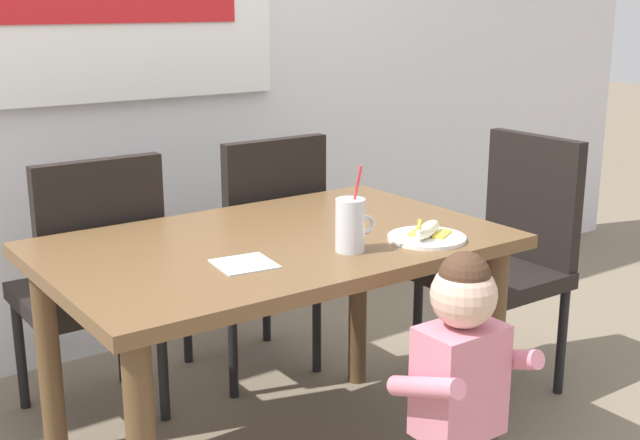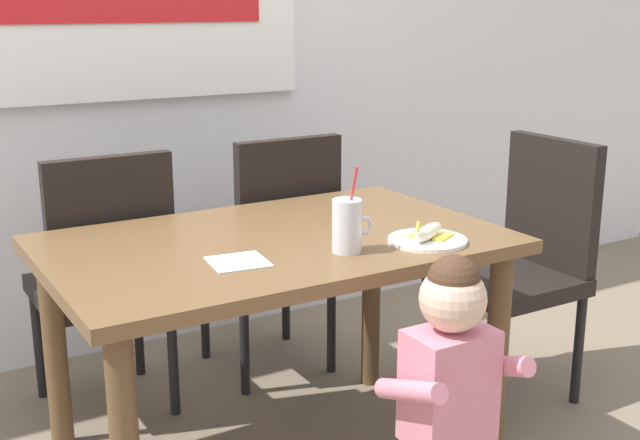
{
  "view_description": "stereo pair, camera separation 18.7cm",
  "coord_description": "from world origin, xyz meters",
  "px_view_note": "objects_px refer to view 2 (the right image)",
  "views": [
    {
      "loc": [
        -1.23,
        -1.97,
        1.44
      ],
      "look_at": [
        0.11,
        -0.08,
        0.82
      ],
      "focal_mm": 45.97,
      "sensor_mm": 36.0,
      "label": 1
    },
    {
      "loc": [
        -1.08,
        -2.07,
        1.44
      ],
      "look_at": [
        0.11,
        -0.08,
        0.82
      ],
      "focal_mm": 45.97,
      "sensor_mm": 36.0,
      "label": 2
    }
  ],
  "objects_px": {
    "milk_cup": "(347,229)",
    "paper_napkin": "(238,262)",
    "dining_table": "(275,273)",
    "dining_chair_right": "(275,242)",
    "snack_plate": "(427,240)",
    "dining_chair_left": "(105,271)",
    "peeled_banana": "(429,232)",
    "toddler_standing": "(450,373)",
    "dining_chair_far": "(525,254)"
  },
  "relations": [
    {
      "from": "dining_chair_left",
      "to": "peeled_banana",
      "type": "xyz_separation_m",
      "value": [
        0.71,
        -0.87,
        0.25
      ]
    },
    {
      "from": "milk_cup",
      "to": "peeled_banana",
      "type": "bearing_deg",
      "value": -10.45
    },
    {
      "from": "toddler_standing",
      "to": "paper_napkin",
      "type": "distance_m",
      "value": 0.63
    },
    {
      "from": "dining_table",
      "to": "dining_chair_left",
      "type": "xyz_separation_m",
      "value": [
        -0.35,
        0.6,
        -0.11
      ]
    },
    {
      "from": "dining_chair_right",
      "to": "snack_plate",
      "type": "distance_m",
      "value": 0.91
    },
    {
      "from": "dining_chair_far",
      "to": "paper_napkin",
      "type": "bearing_deg",
      "value": -82.14
    },
    {
      "from": "dining_chair_left",
      "to": "dining_chair_right",
      "type": "xyz_separation_m",
      "value": [
        0.67,
        0.01,
        0.0
      ]
    },
    {
      "from": "peeled_banana",
      "to": "dining_chair_left",
      "type": "bearing_deg",
      "value": 129.07
    },
    {
      "from": "dining_chair_right",
      "to": "dining_chair_left",
      "type": "bearing_deg",
      "value": 1.01
    },
    {
      "from": "milk_cup",
      "to": "dining_table",
      "type": "bearing_deg",
      "value": 116.05
    },
    {
      "from": "dining_chair_far",
      "to": "peeled_banana",
      "type": "height_order",
      "value": "dining_chair_far"
    },
    {
      "from": "peeled_banana",
      "to": "dining_chair_far",
      "type": "bearing_deg",
      "value": 22.52
    },
    {
      "from": "milk_cup",
      "to": "snack_plate",
      "type": "xyz_separation_m",
      "value": [
        0.25,
        -0.04,
        -0.06
      ]
    },
    {
      "from": "snack_plate",
      "to": "peeled_banana",
      "type": "height_order",
      "value": "peeled_banana"
    },
    {
      "from": "milk_cup",
      "to": "peeled_banana",
      "type": "distance_m",
      "value": 0.26
    },
    {
      "from": "dining_chair_far",
      "to": "peeled_banana",
      "type": "distance_m",
      "value": 0.78
    },
    {
      "from": "dining_chair_right",
      "to": "dining_chair_far",
      "type": "height_order",
      "value": "same"
    },
    {
      "from": "paper_napkin",
      "to": "dining_chair_far",
      "type": "bearing_deg",
      "value": 7.86
    },
    {
      "from": "dining_chair_right",
      "to": "toddler_standing",
      "type": "height_order",
      "value": "dining_chair_right"
    },
    {
      "from": "peeled_banana",
      "to": "dining_table",
      "type": "bearing_deg",
      "value": 142.99
    },
    {
      "from": "toddler_standing",
      "to": "milk_cup",
      "type": "bearing_deg",
      "value": 100.75
    },
    {
      "from": "paper_napkin",
      "to": "dining_chair_right",
      "type": "bearing_deg",
      "value": 56.33
    },
    {
      "from": "dining_chair_far",
      "to": "dining_table",
      "type": "bearing_deg",
      "value": -89.41
    },
    {
      "from": "dining_chair_left",
      "to": "toddler_standing",
      "type": "bearing_deg",
      "value": 113.76
    },
    {
      "from": "toddler_standing",
      "to": "dining_table",
      "type": "bearing_deg",
      "value": 106.8
    },
    {
      "from": "dining_chair_far",
      "to": "paper_napkin",
      "type": "relative_size",
      "value": 6.4
    },
    {
      "from": "dining_chair_left",
      "to": "dining_chair_right",
      "type": "distance_m",
      "value": 0.67
    },
    {
      "from": "dining_chair_left",
      "to": "toddler_standing",
      "type": "height_order",
      "value": "dining_chair_left"
    },
    {
      "from": "paper_napkin",
      "to": "peeled_banana",
      "type": "bearing_deg",
      "value": -11.36
    },
    {
      "from": "peeled_banana",
      "to": "snack_plate",
      "type": "bearing_deg",
      "value": 98.4
    },
    {
      "from": "paper_napkin",
      "to": "milk_cup",
      "type": "bearing_deg",
      "value": -12.1
    },
    {
      "from": "dining_table",
      "to": "peeled_banana",
      "type": "height_order",
      "value": "peeled_banana"
    },
    {
      "from": "paper_napkin",
      "to": "toddler_standing",
      "type": "bearing_deg",
      "value": -49.53
    },
    {
      "from": "snack_plate",
      "to": "milk_cup",
      "type": "bearing_deg",
      "value": 170.26
    },
    {
      "from": "dining_chair_left",
      "to": "dining_chair_far",
      "type": "height_order",
      "value": "same"
    },
    {
      "from": "dining_chair_far",
      "to": "peeled_banana",
      "type": "relative_size",
      "value": 5.47
    },
    {
      "from": "dining_table",
      "to": "milk_cup",
      "type": "relative_size",
      "value": 5.34
    },
    {
      "from": "dining_table",
      "to": "dining_chair_left",
      "type": "height_order",
      "value": "dining_chair_left"
    },
    {
      "from": "dining_table",
      "to": "paper_napkin",
      "type": "relative_size",
      "value": 8.89
    },
    {
      "from": "dining_table",
      "to": "peeled_banana",
      "type": "bearing_deg",
      "value": -37.01
    },
    {
      "from": "dining_chair_right",
      "to": "milk_cup",
      "type": "bearing_deg",
      "value": 75.99
    },
    {
      "from": "peeled_banana",
      "to": "paper_napkin",
      "type": "xyz_separation_m",
      "value": [
        -0.56,
        0.11,
        -0.03
      ]
    },
    {
      "from": "dining_table",
      "to": "paper_napkin",
      "type": "height_order",
      "value": "paper_napkin"
    },
    {
      "from": "snack_plate",
      "to": "dining_table",
      "type": "bearing_deg",
      "value": 143.29
    },
    {
      "from": "milk_cup",
      "to": "paper_napkin",
      "type": "distance_m",
      "value": 0.32
    },
    {
      "from": "dining_chair_left",
      "to": "snack_plate",
      "type": "xyz_separation_m",
      "value": [
        0.71,
        -0.87,
        0.22
      ]
    },
    {
      "from": "dining_chair_left",
      "to": "snack_plate",
      "type": "height_order",
      "value": "dining_chair_left"
    },
    {
      "from": "dining_chair_right",
      "to": "peeled_banana",
      "type": "relative_size",
      "value": 5.47
    },
    {
      "from": "dining_table",
      "to": "dining_chair_right",
      "type": "height_order",
      "value": "dining_chair_right"
    },
    {
      "from": "milk_cup",
      "to": "snack_plate",
      "type": "relative_size",
      "value": 1.08
    }
  ]
}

